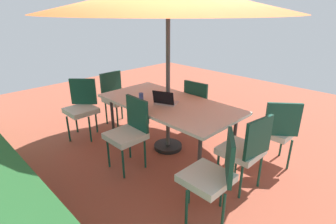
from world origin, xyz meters
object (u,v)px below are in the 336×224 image
at_px(laptop, 165,101).
at_px(dining_table, 168,105).
at_px(chair_northwest, 213,173).
at_px(cup, 141,97).
at_px(chair_west, 246,148).
at_px(chair_south, 200,105).
at_px(chair_northeast, 82,106).
at_px(chair_east, 116,96).
at_px(chair_southwest, 277,129).
at_px(chair_north, 129,130).

bearing_deg(laptop, dining_table, -102.39).
xyz_separation_m(chair_northwest, cup, (1.72, -0.50, 0.28)).
xyz_separation_m(chair_west, chair_northwest, (-0.03, 0.68, 0.00)).
distance_m(chair_south, laptop, 0.85).
xyz_separation_m(chair_northeast, chair_northwest, (-2.73, 0.01, 0.00)).
xyz_separation_m(chair_west, cup, (1.69, 0.18, 0.28)).
height_order(chair_northwest, laptop, laptop).
relative_size(chair_northeast, chair_south, 1.00).
bearing_deg(dining_table, chair_east, -0.18).
relative_size(chair_west, chair_southwest, 1.00).
distance_m(chair_north, chair_northwest, 1.39).
bearing_deg(chair_east, chair_north, -118.99).
relative_size(dining_table, chair_northeast, 2.22).
distance_m(chair_north, chair_south, 1.46).
bearing_deg(cup, chair_south, -111.54).
bearing_deg(chair_west, chair_northeast, -68.04).
xyz_separation_m(chair_north, chair_southwest, (-1.39, -1.46, 0.00)).
bearing_deg(dining_table, laptop, 100.35).
relative_size(chair_west, laptop, 2.51).
bearing_deg(chair_northeast, chair_south, 2.79).
bearing_deg(laptop, chair_east, -25.91).
bearing_deg(chair_northwest, chair_north, -126.99).
height_order(dining_table, chair_northwest, chair_northwest).
relative_size(chair_south, laptop, 2.51).
xyz_separation_m(dining_table, chair_north, (0.02, 0.73, -0.17)).
bearing_deg(chair_west, cup, -75.80).
bearing_deg(chair_southwest, dining_table, -11.33).
relative_size(chair_north, chair_northeast, 1.00).
bearing_deg(chair_south, chair_northeast, 40.65).
bearing_deg(chair_south, laptop, 83.13).
relative_size(chair_north, chair_east, 1.00).
bearing_deg(chair_southwest, chair_northwest, 50.44).
xyz_separation_m(chair_south, laptop, (0.02, 0.81, 0.27)).
height_order(chair_west, chair_north, same).
bearing_deg(chair_south, chair_west, 143.69).
bearing_deg(chair_east, chair_south, -63.41).
relative_size(chair_north, chair_northwest, 1.00).
bearing_deg(chair_northeast, cup, -17.68).
xyz_separation_m(chair_north, chair_east, (1.36, -0.73, 0.00)).
bearing_deg(chair_south, chair_southwest, 174.54).
distance_m(dining_table, chair_west, 1.36).
xyz_separation_m(chair_southwest, chair_east, (2.75, 0.73, 0.00)).
distance_m(dining_table, chair_south, 0.75).
bearing_deg(cup, chair_northwest, 163.82).
distance_m(dining_table, laptop, 0.12).
distance_m(chair_west, chair_northwest, 0.68).
height_order(chair_northwest, chair_south, same).
bearing_deg(cup, chair_north, 123.85).
height_order(chair_north, cup, chair_north).
bearing_deg(chair_southwest, laptop, -8.77).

